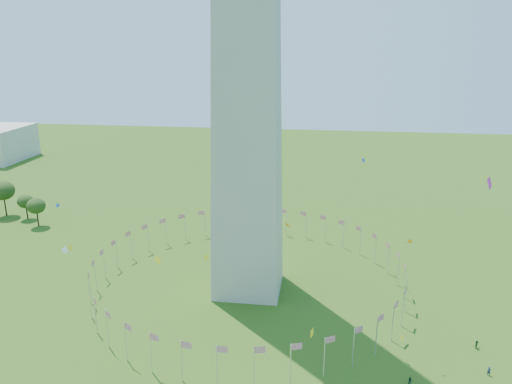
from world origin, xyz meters
TOP-DOWN VIEW (x-y plane):
  - flag_ring at (-0.00, 50.00)m, footprint 80.24×80.24m
  - kites_aloft at (7.83, 22.92)m, footprint 112.18×71.30m

SIDE VIEW (x-z plane):
  - flag_ring at x=0.00m, z-range 0.00..9.00m
  - kites_aloft at x=7.83m, z-range -1.84..39.91m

